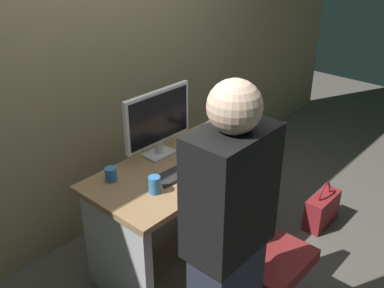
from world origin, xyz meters
name	(u,v)px	position (x,y,z in m)	size (l,w,h in m)	color
ground_plane	(187,251)	(0.00, 0.00, 0.00)	(9.00, 9.00, 0.00)	#4C4742
wall_back	(101,28)	(0.00, 0.78, 1.50)	(6.40, 0.10, 3.00)	#8C7F5B
desk	(186,192)	(0.00, 0.00, 0.51)	(1.36, 0.64, 0.75)	#93704C
office_chair	(257,257)	(-0.13, -0.67, 0.43)	(0.52, 0.52, 0.94)	black
person_at_desk	(228,248)	(-0.58, -0.78, 0.84)	(0.40, 0.24, 1.64)	#262838
monitor	(158,120)	(-0.05, 0.20, 1.01)	(0.54, 0.14, 0.46)	silver
keyboard	(183,170)	(-0.10, -0.07, 0.76)	(0.43, 0.13, 0.02)	#262626
mouse	(209,152)	(0.18, -0.05, 0.77)	(0.06, 0.10, 0.03)	white
cup_near_keyboard	(155,185)	(-0.39, -0.10, 0.80)	(0.07, 0.07, 0.10)	#3372B2
cup_by_monitor	(111,174)	(-0.47, 0.19, 0.79)	(0.07, 0.07, 0.09)	#3372B2
book_stack	(219,130)	(0.40, 0.05, 0.82)	(0.20, 0.16, 0.15)	#3359A5
cell_phone	(244,148)	(0.40, -0.17, 0.75)	(0.07, 0.14, 0.01)	black
handbag	(322,209)	(0.95, -0.57, 0.14)	(0.34, 0.14, 0.38)	maroon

